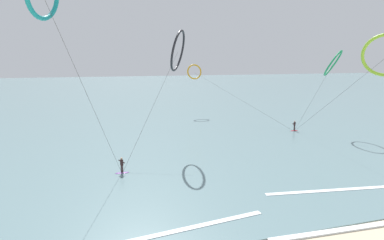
# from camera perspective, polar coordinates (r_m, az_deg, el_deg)

# --- Properties ---
(sea_water) EXTENTS (400.00, 200.00, 0.08)m
(sea_water) POSITION_cam_1_polar(r_m,az_deg,el_deg) (117.57, -11.25, 5.22)
(sea_water) COLOR slate
(sea_water) RESTS_ON ground
(surfer_violet) EXTENTS (1.40, 0.70, 1.70)m
(surfer_violet) POSITION_cam_1_polar(r_m,az_deg,el_deg) (33.43, -12.75, -8.28)
(surfer_violet) COLOR purple
(surfer_violet) RESTS_ON ground
(surfer_crimson) EXTENTS (1.40, 0.64, 1.70)m
(surfer_crimson) POSITION_cam_1_polar(r_m,az_deg,el_deg) (54.03, 18.27, -1.12)
(surfer_crimson) COLOR red
(surfer_crimson) RESTS_ON ground
(kite_charcoal) EXTENTS (9.79, 10.73, 15.44)m
(kite_charcoal) POSITION_cam_1_polar(r_m,az_deg,el_deg) (40.59, -2.62, 12.56)
(kite_charcoal) COLOR black
(kite_charcoal) RESTS_ON ground
(kite_amber) EXTENTS (13.10, 20.60, 10.70)m
(kite_amber) POSITION_cam_1_polar(r_m,az_deg,el_deg) (66.41, 0.47, 8.81)
(kite_amber) COLOR orange
(kite_amber) RESTS_ON ground
(kite_emerald) EXTENTS (7.43, 4.92, 13.17)m
(kite_emerald) POSITION_cam_1_polar(r_m,az_deg,el_deg) (54.28, 24.46, 9.47)
(kite_emerald) COLOR #199351
(kite_emerald) RESTS_ON ground
(wave_crest_near) EXTENTS (10.00, 0.83, 0.12)m
(wave_crest_near) POSITION_cam_1_polar(r_m,az_deg,el_deg) (24.92, 24.72, -18.03)
(wave_crest_near) COLOR white
(wave_crest_near) RESTS_ON ground
(wave_crest_mid) EXTENTS (16.82, 2.64, 0.12)m
(wave_crest_mid) POSITION_cam_1_polar(r_m,az_deg,el_deg) (22.44, -6.88, -20.45)
(wave_crest_mid) COLOR white
(wave_crest_mid) RESTS_ON ground
(wave_crest_far) EXTENTS (14.01, 2.26, 0.12)m
(wave_crest_far) POSITION_cam_1_polar(r_m,az_deg,el_deg) (31.90, 25.43, -11.55)
(wave_crest_far) COLOR white
(wave_crest_far) RESTS_ON ground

